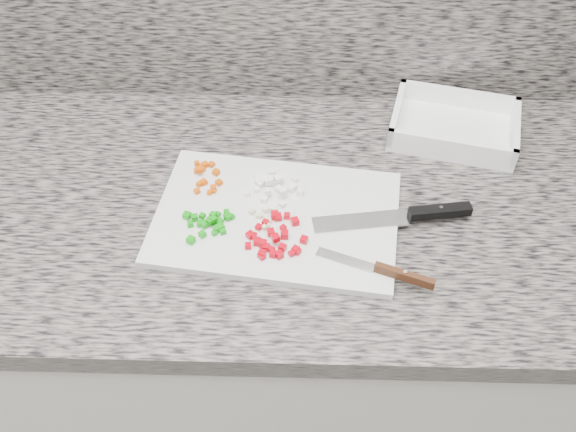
# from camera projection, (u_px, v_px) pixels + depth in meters

# --- Properties ---
(cabinet) EXTENTS (3.92, 0.62, 0.86)m
(cabinet) POSITION_uv_depth(u_px,v_px,m) (255.00, 343.00, 1.45)
(cabinet) COLOR silver
(cabinet) RESTS_ON ground
(countertop) EXTENTS (3.96, 0.64, 0.04)m
(countertop) POSITION_uv_depth(u_px,v_px,m) (245.00, 205.00, 1.12)
(countertop) COLOR slate
(countertop) RESTS_ON cabinet
(cutting_board) EXTENTS (0.43, 0.32, 0.01)m
(cutting_board) POSITION_uv_depth(u_px,v_px,m) (276.00, 218.00, 1.06)
(cutting_board) COLOR white
(cutting_board) RESTS_ON countertop
(carrot_pile) EXTENTS (0.06, 0.08, 0.02)m
(carrot_pile) POSITION_uv_depth(u_px,v_px,m) (206.00, 175.00, 1.11)
(carrot_pile) COLOR #D04F04
(carrot_pile) RESTS_ON cutting_board
(onion_pile) EXTENTS (0.10, 0.10, 0.02)m
(onion_pile) POSITION_uv_depth(u_px,v_px,m) (274.00, 187.00, 1.09)
(onion_pile) COLOR white
(onion_pile) RESTS_ON cutting_board
(green_pepper_pile) EXTENTS (0.09, 0.08, 0.02)m
(green_pepper_pile) POSITION_uv_depth(u_px,v_px,m) (209.00, 223.00, 1.04)
(green_pepper_pile) COLOR #0E920D
(green_pepper_pile) RESTS_ON cutting_board
(red_pepper_pile) EXTENTS (0.10, 0.10, 0.02)m
(red_pepper_pile) POSITION_uv_depth(u_px,v_px,m) (275.00, 237.00, 1.02)
(red_pepper_pile) COLOR #C40211
(red_pepper_pile) RESTS_ON cutting_board
(garlic_pile) EXTENTS (0.05, 0.05, 0.01)m
(garlic_pile) POSITION_uv_depth(u_px,v_px,m) (265.00, 216.00, 1.05)
(garlic_pile) COLOR beige
(garlic_pile) RESTS_ON cutting_board
(chef_knife) EXTENTS (0.26, 0.07, 0.02)m
(chef_knife) POSITION_uv_depth(u_px,v_px,m) (413.00, 215.00, 1.05)
(chef_knife) COLOR silver
(chef_knife) RESTS_ON cutting_board
(paring_knife) EXTENTS (0.18, 0.08, 0.02)m
(paring_knife) POSITION_uv_depth(u_px,v_px,m) (389.00, 272.00, 0.97)
(paring_knife) COLOR silver
(paring_knife) RESTS_ON cutting_board
(tray) EXTENTS (0.26, 0.21, 0.05)m
(tray) POSITION_uv_depth(u_px,v_px,m) (454.00, 127.00, 1.21)
(tray) COLOR white
(tray) RESTS_ON countertop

